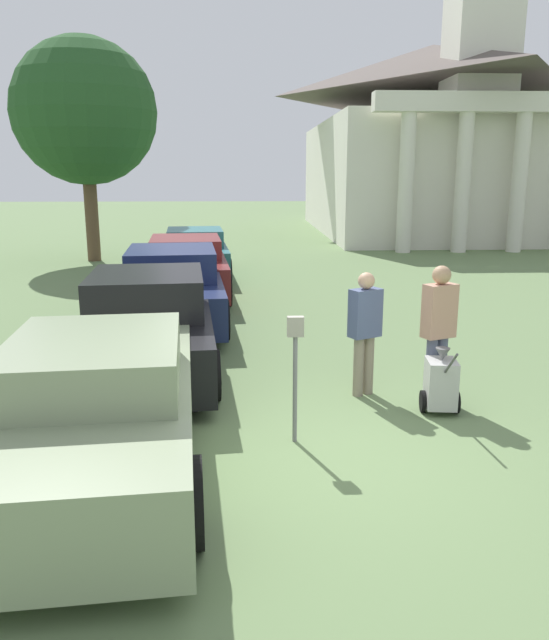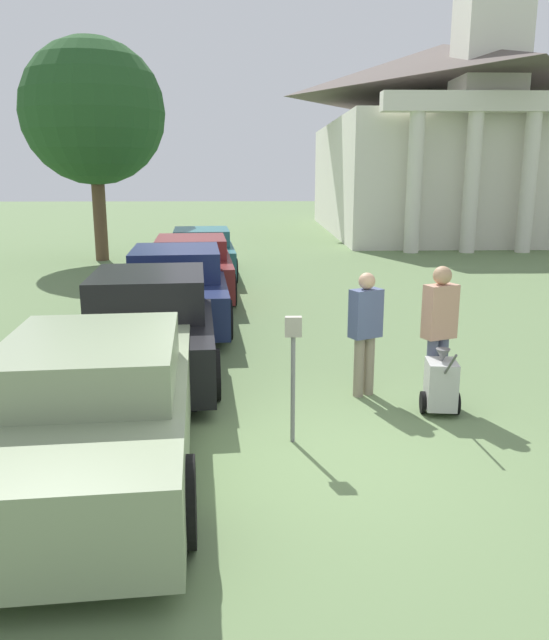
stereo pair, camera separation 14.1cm
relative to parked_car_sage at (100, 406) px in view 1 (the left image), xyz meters
name	(u,v)px [view 1 (the left image)]	position (x,y,z in m)	size (l,w,h in m)	color
ground_plane	(323,455)	(2.27, 0.24, -0.69)	(120.00, 120.00, 0.00)	#607A4C
parked_car_sage	(100,406)	(0.00, 0.00, 0.00)	(2.27, 4.92, 1.44)	gray
parked_car_black	(149,326)	(0.00, 3.28, 0.02)	(2.29, 4.79, 1.53)	black
parked_car_navy	(173,288)	(0.00, 6.47, 0.01)	(2.38, 5.16, 1.51)	#19234C
parked_car_maroon	(186,267)	(0.00, 9.42, 0.00)	(2.35, 5.25, 1.43)	maroon
parked_car_teal	(195,253)	(0.00, 12.35, -0.04)	(2.22, 4.86, 1.37)	#23666B
parking_meter	(295,356)	(1.99, 0.60, 0.31)	(0.18, 0.09, 1.45)	slate
person_worker	(365,326)	(3.04, 2.08, 0.27)	(0.47, 0.39, 1.69)	gray
person_supervisor	(439,325)	(3.94, 1.78, 0.35)	(0.47, 0.36, 1.81)	#515670
equipment_cart	(441,383)	(3.89, 1.38, -0.30)	(0.50, 1.00, 1.00)	#B2B2AD
church	(431,131)	(10.63, 25.45, 4.24)	(10.85, 17.00, 21.74)	silver
shade_tree	(85,112)	(-3.71, 15.64, 4.17)	(4.69, 4.69, 7.22)	brown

